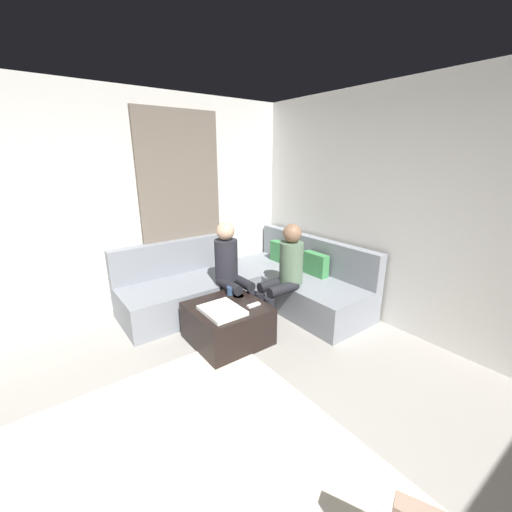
# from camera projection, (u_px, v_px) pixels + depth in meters

# --- Properties ---
(wall_back) EXTENTS (6.00, 0.12, 2.70)m
(wall_back) POSITION_uv_depth(u_px,v_px,m) (472.00, 222.00, 2.99)
(wall_back) COLOR silver
(wall_back) RESTS_ON ground_plane
(wall_left) EXTENTS (0.12, 6.00, 2.70)m
(wall_left) POSITION_uv_depth(u_px,v_px,m) (69.00, 211.00, 3.55)
(wall_left) COLOR silver
(wall_left) RESTS_ON ground_plane
(curtain_panel) EXTENTS (0.06, 1.10, 2.50)m
(curtain_panel) POSITION_uv_depth(u_px,v_px,m) (182.00, 210.00, 4.25)
(curtain_panel) COLOR #726659
(curtain_panel) RESTS_ON ground_plane
(area_rug) EXTENTS (2.60, 2.20, 0.01)m
(area_rug) POSITION_uv_depth(u_px,v_px,m) (195.00, 492.00, 1.92)
(area_rug) COLOR beige
(area_rug) RESTS_ON ground_plane
(sectional_couch) EXTENTS (2.10, 2.55, 0.87)m
(sectional_couch) POSITION_uv_depth(u_px,v_px,m) (251.00, 285.00, 4.29)
(sectional_couch) COLOR gray
(sectional_couch) RESTS_ON ground_plane
(ottoman) EXTENTS (0.76, 0.76, 0.42)m
(ottoman) POSITION_uv_depth(u_px,v_px,m) (228.00, 323.00, 3.45)
(ottoman) COLOR black
(ottoman) RESTS_ON ground_plane
(folded_blanket) EXTENTS (0.44, 0.36, 0.04)m
(folded_blanket) POSITION_uv_depth(u_px,v_px,m) (222.00, 310.00, 3.24)
(folded_blanket) COLOR white
(folded_blanket) RESTS_ON ottoman
(coffee_mug) EXTENTS (0.08, 0.08, 0.10)m
(coffee_mug) POSITION_uv_depth(u_px,v_px,m) (230.00, 291.00, 3.65)
(coffee_mug) COLOR #334C72
(coffee_mug) RESTS_ON ottoman
(game_remote) EXTENTS (0.05, 0.15, 0.02)m
(game_remote) POSITION_uv_depth(u_px,v_px,m) (254.00, 305.00, 3.38)
(game_remote) COLOR white
(game_remote) RESTS_ON ottoman
(person_on_couch_back) EXTENTS (0.30, 0.60, 1.20)m
(person_on_couch_back) POSITION_uv_depth(u_px,v_px,m) (285.00, 270.00, 3.74)
(person_on_couch_back) COLOR black
(person_on_couch_back) RESTS_ON ground_plane
(person_on_couch_side) EXTENTS (0.60, 0.30, 1.20)m
(person_on_couch_side) POSITION_uv_depth(u_px,v_px,m) (231.00, 268.00, 3.84)
(person_on_couch_side) COLOR black
(person_on_couch_side) RESTS_ON ground_plane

